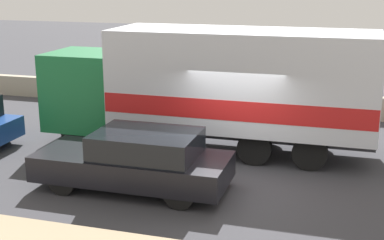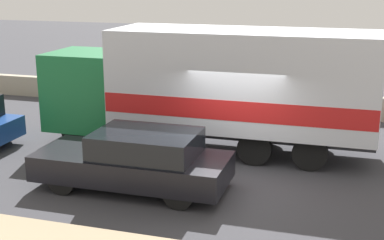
{
  "view_description": "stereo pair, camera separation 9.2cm",
  "coord_description": "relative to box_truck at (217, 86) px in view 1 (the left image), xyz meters",
  "views": [
    {
      "loc": [
        2.66,
        -11.75,
        4.86
      ],
      "look_at": [
        -1.01,
        0.78,
        1.3
      ],
      "focal_mm": 50.0,
      "sensor_mm": 36.0,
      "label": 1
    },
    {
      "loc": [
        2.75,
        -11.73,
        4.86
      ],
      "look_at": [
        -1.01,
        0.78,
        1.3
      ],
      "focal_mm": 50.0,
      "sensor_mm": 36.0,
      "label": 2
    }
  ],
  "objects": [
    {
      "name": "ground_plane",
      "position": [
        0.77,
        -2.44,
        -1.87
      ],
      "size": [
        80.0,
        80.0,
        0.0
      ],
      "primitive_type": "plane",
      "color": "#38383D"
    },
    {
      "name": "stone_wall_backdrop",
      "position": [
        0.77,
        4.71,
        -1.46
      ],
      "size": [
        60.0,
        0.35,
        0.81
      ],
      "color": "#A39984",
      "rests_on": "ground_plane"
    },
    {
      "name": "box_truck",
      "position": [
        0.0,
        0.0,
        0.0
      ],
      "size": [
        9.35,
        2.51,
        3.44
      ],
      "rotation": [
        0.0,
        0.0,
        3.14
      ],
      "color": "#196B38",
      "rests_on": "ground_plane"
    },
    {
      "name": "car_hatchback",
      "position": [
        -1.09,
        -3.33,
        -1.16
      ],
      "size": [
        4.51,
        1.84,
        1.4
      ],
      "rotation": [
        0.0,
        0.0,
        3.14
      ],
      "color": "black",
      "rests_on": "ground_plane"
    }
  ]
}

